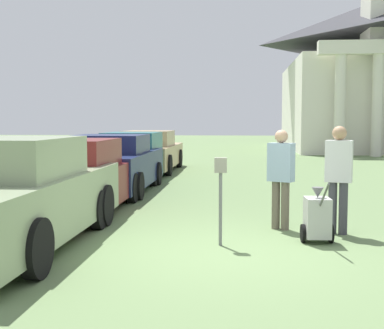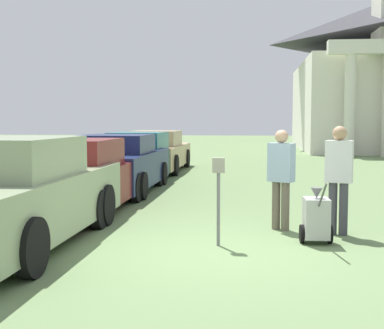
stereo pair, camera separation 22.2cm
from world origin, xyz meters
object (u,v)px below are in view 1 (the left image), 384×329
at_px(parked_car_maroon, 73,179).
at_px(parked_car_tan, 149,152).
at_px(parked_car_navy, 113,165).
at_px(equipment_cart, 317,217).
at_px(parked_car_teal, 134,158).
at_px(person_worker, 281,173).
at_px(parked_car_sage, 14,196).
at_px(person_supervisor, 339,173).
at_px(church, 367,66).
at_px(parking_meter, 221,184).

bearing_deg(parked_car_maroon, parked_car_tan, 89.76).
height_order(parked_car_navy, equipment_cart, parked_car_navy).
bearing_deg(parked_car_teal, person_worker, -61.64).
xyz_separation_m(parked_car_tan, equipment_cart, (4.46, -11.16, -0.30)).
height_order(parked_car_sage, parked_car_teal, parked_car_sage).
xyz_separation_m(parked_car_maroon, equipment_cart, (4.46, -2.13, -0.30)).
height_order(person_supervisor, equipment_cart, person_supervisor).
xyz_separation_m(parked_car_teal, parked_car_tan, (-0.00, 2.90, 0.01)).
height_order(parked_car_teal, person_worker, person_worker).
bearing_deg(person_supervisor, church, -86.86).
relative_size(parked_car_maroon, parked_car_teal, 0.94).
height_order(parking_meter, equipment_cart, parking_meter).
distance_m(parked_car_maroon, church, 27.68).
bearing_deg(person_supervisor, person_worker, -1.66).
bearing_deg(parked_car_tan, person_worker, -68.91).
height_order(parked_car_teal, parked_car_tan, parked_car_teal).
bearing_deg(parked_car_tan, parked_car_navy, -90.24).
relative_size(parked_car_maroon, person_worker, 2.83).
xyz_separation_m(parked_car_sage, parking_meter, (3.01, 0.32, 0.17)).
relative_size(parked_car_sage, parked_car_navy, 1.08).
relative_size(parked_car_tan, equipment_cart, 5.32).
distance_m(parking_meter, equipment_cart, 1.58).
height_order(person_worker, person_supervisor, person_supervisor).
distance_m(parked_car_sage, parking_meter, 3.03).
height_order(parked_car_tan, equipment_cart, parked_car_tan).
bearing_deg(parked_car_sage, parked_car_maroon, 89.76).
xyz_separation_m(parked_car_teal, person_supervisor, (4.89, -7.61, 0.33)).
distance_m(parked_car_tan, church, 19.97).
bearing_deg(parked_car_tan, equipment_cart, -68.44).
bearing_deg(person_worker, church, -77.08).
bearing_deg(parked_car_teal, parked_car_tan, 89.76).
height_order(parked_car_sage, person_worker, person_worker).
bearing_deg(parked_car_teal, equipment_cart, -61.86).
height_order(parked_car_maroon, equipment_cart, parked_car_maroon).
relative_size(parked_car_navy, person_worker, 2.82).
xyz_separation_m(parked_car_tan, person_worker, (3.99, -10.21, 0.27)).
distance_m(parked_car_sage, person_worker, 4.30).
xyz_separation_m(parked_car_maroon, parked_car_teal, (0.00, 6.13, -0.00)).
xyz_separation_m(person_worker, church, (7.29, 26.03, 4.35)).
relative_size(parked_car_teal, person_worker, 3.02).
height_order(equipment_cart, church, church).
bearing_deg(church, parked_car_maroon, -114.40).
xyz_separation_m(parked_car_sage, person_supervisor, (4.89, 1.29, 0.26)).
height_order(parked_car_tan, church, church).
bearing_deg(person_supervisor, parked_car_maroon, -0.06).
bearing_deg(parked_car_navy, parked_car_maroon, -90.24).
xyz_separation_m(parked_car_maroon, person_worker, (3.99, -1.18, 0.28)).
xyz_separation_m(parked_car_maroon, parked_car_tan, (0.00, 9.03, 0.01)).
relative_size(person_worker, person_supervisor, 0.96).
xyz_separation_m(parked_car_teal, church, (11.27, 18.72, 4.63)).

